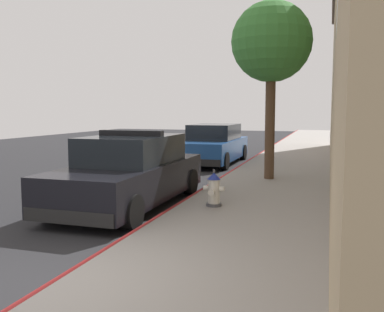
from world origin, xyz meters
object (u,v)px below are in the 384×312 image
Objects in this scene: parked_car_silver_ahead at (214,145)px; street_tree at (271,43)px; fire_hydrant at (214,189)px; police_cruiser at (130,173)px.

street_tree is (2.73, -4.09, 3.25)m from parked_car_silver_ahead.
fire_hydrant is 0.15× the size of street_tree.
fire_hydrant is at bearing -75.23° from parked_car_silver_ahead.
fire_hydrant is 5.33m from street_tree.
fire_hydrant is at bearing -98.64° from street_tree.
street_tree is at bearing -56.25° from parked_car_silver_ahead.
parked_car_silver_ahead is at bearing 91.40° from police_cruiser.
police_cruiser is 7.99m from parked_car_silver_ahead.
parked_car_silver_ahead reaches higher than fire_hydrant.
street_tree reaches higher than parked_car_silver_ahead.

